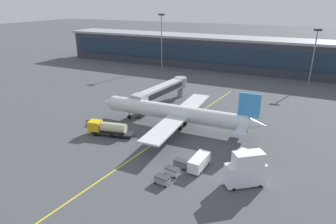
{
  "coord_description": "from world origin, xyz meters",
  "views": [
    {
      "loc": [
        28.86,
        -55.84,
        29.79
      ],
      "look_at": [
        0.83,
        3.54,
        4.5
      ],
      "focal_mm": 31.1,
      "sensor_mm": 36.0,
      "label": 1
    }
  ],
  "objects": [
    {
      "name": "baggage_cart_1",
      "position": [
        10.16,
        -14.47,
        0.78
      ],
      "size": [
        2.82,
        1.91,
        1.48
      ],
      "color": "#B2B7BC",
      "rests_on": "ground_plane"
    },
    {
      "name": "apron_light_mast_0",
      "position": [
        31.54,
        65.29,
        12.02
      ],
      "size": [
        2.8,
        0.5,
        20.2
      ],
      "color": "gray",
      "rests_on": "ground_plane"
    },
    {
      "name": "apron_light_mast_1",
      "position": [
        -31.54,
        65.29,
        14.13
      ],
      "size": [
        2.8,
        0.5,
        24.26
      ],
      "color": "gray",
      "rests_on": "ground_plane"
    },
    {
      "name": "apron_lead_in_line",
      "position": [
        2.2,
        2.0,
        0.0
      ],
      "size": [
        10.06,
        79.44,
        0.01
      ],
      "primitive_type": "cube",
      "rotation": [
        0.0,
        0.0,
        -0.12
      ],
      "color": "yellow",
      "rests_on": "ground_plane"
    },
    {
      "name": "ground_plane",
      "position": [
        0.0,
        0.0,
        0.0
      ],
      "size": [
        700.0,
        700.0,
        0.0
      ],
      "primitive_type": "plane",
      "color": "#47494F"
    },
    {
      "name": "baggage_cart_2",
      "position": [
        10.56,
        -11.29,
        0.78
      ],
      "size": [
        2.82,
        1.91,
        1.48
      ],
      "color": "#595B60",
      "rests_on": "ground_plane"
    },
    {
      "name": "terminal_building",
      "position": [
        19.72,
        77.25,
        7.19
      ],
      "size": [
        214.48,
        17.51,
        14.35
      ],
      "color": "#2D333D",
      "rests_on": "ground_plane"
    },
    {
      "name": "catering_lift",
      "position": [
        22.72,
        -12.0,
        3.07
      ],
      "size": [
        6.91,
        6.13,
        6.3
      ],
      "color": "white",
      "rests_on": "ground_plane"
    },
    {
      "name": "lavatory_truck",
      "position": [
        13.82,
        -10.42,
        1.42
      ],
      "size": [
        2.72,
        5.95,
        2.5
      ],
      "color": "white",
      "rests_on": "ground_plane"
    },
    {
      "name": "fuel_tanker",
      "position": [
        -10.43,
        -5.61,
        1.75
      ],
      "size": [
        11.08,
        4.58,
        3.25
      ],
      "color": "#232326",
      "rests_on": "ground_plane"
    },
    {
      "name": "main_airliner",
      "position": [
        1.96,
        5.54,
        3.85
      ],
      "size": [
        43.34,
        34.44,
        10.99
      ],
      "color": "silver",
      "rests_on": "ground_plane"
    },
    {
      "name": "pushback_tug",
      "position": [
        20.18,
        -3.03,
        0.85
      ],
      "size": [
        3.24,
        4.28,
        1.4
      ],
      "color": "white",
      "rests_on": "ground_plane"
    },
    {
      "name": "jet_bridge",
      "position": [
        -7.83,
        18.53,
        4.88
      ],
      "size": [
        6.7,
        25.13,
        6.55
      ],
      "color": "#B2B7BC",
      "rests_on": "ground_plane"
    },
    {
      "name": "baggage_cart_0",
      "position": [
        9.76,
        -17.64,
        0.78
      ],
      "size": [
        2.82,
        1.91,
        1.48
      ],
      "color": "gray",
      "rests_on": "ground_plane"
    }
  ]
}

